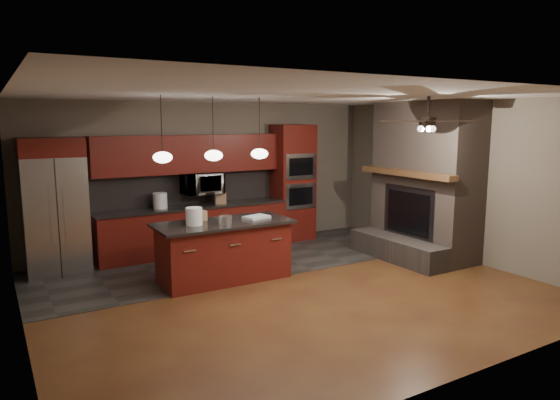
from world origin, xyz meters
TOP-DOWN VIEW (x-y plane):
  - ground at (0.00, 0.00)m, footprint 7.00×7.00m
  - ceiling at (0.00, 0.00)m, footprint 7.00×6.00m
  - back_wall at (0.00, 3.00)m, footprint 7.00×0.02m
  - right_wall at (3.50, 0.00)m, footprint 0.02×6.00m
  - left_wall at (-3.50, 0.00)m, footprint 0.02×6.00m
  - slate_tile_patch at (0.00, 1.80)m, footprint 7.00×2.40m
  - fireplace_column at (3.04, 0.40)m, footprint 1.30×2.10m
  - back_cabinetry at (-0.48, 2.74)m, footprint 3.59×0.64m
  - oven_tower at (1.70, 2.69)m, footprint 0.80×0.63m
  - microwave at (-0.27, 2.75)m, footprint 0.73×0.41m
  - refrigerator at (-2.84, 2.62)m, footprint 0.95×0.75m
  - kitchen_island at (-0.66, 0.93)m, footprint 2.10×0.97m
  - white_bucket at (-1.13, 0.93)m, footprint 0.27×0.27m
  - paint_can at (-0.71, 0.76)m, footprint 0.25×0.25m
  - paint_tray at (-0.09, 0.93)m, footprint 0.44×0.35m
  - cardboard_box at (-0.96, 1.22)m, footprint 0.26×0.21m
  - counter_bucket at (-1.10, 2.70)m, footprint 0.27×0.27m
  - counter_box at (0.06, 2.65)m, footprint 0.24×0.22m
  - pendant_left at (-1.65, 0.70)m, footprint 0.26×0.26m
  - pendant_center at (-0.90, 0.70)m, footprint 0.26×0.26m
  - pendant_right at (-0.15, 0.70)m, footprint 0.26×0.26m
  - ceiling_fan at (1.80, -0.80)m, footprint 1.27×1.33m

SIDE VIEW (x-z plane):
  - ground at x=0.00m, z-range 0.00..0.00m
  - slate_tile_patch at x=0.00m, z-range 0.00..0.01m
  - kitchen_island at x=-0.66m, z-range 0.01..0.93m
  - back_cabinetry at x=-0.48m, z-range -0.21..1.99m
  - paint_tray at x=-0.09m, z-range 0.92..0.96m
  - paint_can at x=-0.71m, z-range 0.92..1.05m
  - cardboard_box at x=-0.96m, z-range 0.92..1.07m
  - counter_box at x=0.06m, z-range 0.90..1.12m
  - counter_bucket at x=-1.10m, z-range 0.90..1.18m
  - white_bucket at x=-1.13m, z-range 0.92..1.18m
  - refrigerator at x=-2.84m, z-range 0.00..2.19m
  - oven_tower at x=1.70m, z-range 0.00..2.38m
  - fireplace_column at x=3.04m, z-range -0.10..2.70m
  - microwave at x=-0.27m, z-range 1.05..1.55m
  - back_wall at x=0.00m, z-range 0.00..2.80m
  - right_wall at x=3.50m, z-range 0.00..2.80m
  - left_wall at x=-3.50m, z-range 0.00..2.80m
  - pendant_left at x=-1.65m, z-range 1.51..2.42m
  - pendant_center at x=-0.90m, z-range 1.51..2.42m
  - pendant_right at x=-0.15m, z-range 1.51..2.42m
  - ceiling_fan at x=1.80m, z-range 2.25..2.66m
  - ceiling at x=0.00m, z-range 2.79..2.81m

